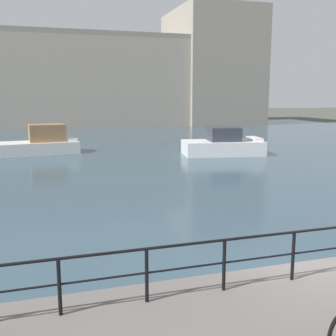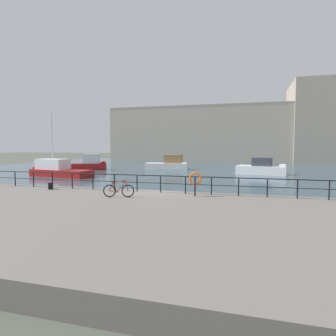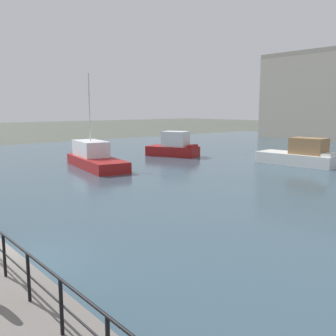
{
  "view_description": "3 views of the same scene",
  "coord_description": "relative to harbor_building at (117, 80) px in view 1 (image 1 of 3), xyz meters",
  "views": [
    {
      "loc": [
        -5.79,
        -7.68,
        4.59
      ],
      "look_at": [
        -1.71,
        5.48,
        2.12
      ],
      "focal_mm": 43.59,
      "sensor_mm": 36.0,
      "label": 1
    },
    {
      "loc": [
        5.92,
        -17.94,
        3.65
      ],
      "look_at": [
        -0.26,
        4.38,
        1.88
      ],
      "focal_mm": 30.98,
      "sensor_mm": 36.0,
      "label": 2
    },
    {
      "loc": [
        11.51,
        -3.38,
        4.76
      ],
      "look_at": [
        -0.21,
        6.43,
        2.37
      ],
      "focal_mm": 41.22,
      "sensor_mm": 36.0,
      "label": 3
    }
  ],
  "objects": [
    {
      "name": "harbor_building",
      "position": [
        0.0,
        0.0,
        0.0
      ],
      "size": [
        55.42,
        15.91,
        17.96
      ],
      "color": "#A89E8E",
      "rests_on": "ground_plane"
    },
    {
      "name": "moored_harbor_tender",
      "position": [
        2.0,
        -34.96,
        -6.17
      ],
      "size": [
        6.48,
        3.91,
        2.14
      ],
      "rotation": [
        0.0,
        0.0,
        -0.16
      ],
      "color": "white",
      "rests_on": "water_basin"
    },
    {
      "name": "moored_blue_motorboat",
      "position": [
        -11.7,
        -30.13,
        -6.13
      ],
      "size": [
        6.85,
        3.23,
        2.31
      ],
      "rotation": [
        0.0,
        0.0,
        0.09
      ],
      "color": "white",
      "rests_on": "water_basin"
    },
    {
      "name": "water_basin",
      "position": [
        -5.66,
        -25.88,
        -6.95
      ],
      "size": [
        80.0,
        60.0,
        0.01
      ],
      "primitive_type": "cube",
      "color": "#385160",
      "rests_on": "ground_plane"
    },
    {
      "name": "quay_railing",
      "position": [
        -5.77,
        -56.83,
        -5.47
      ],
      "size": [
        23.78,
        0.07,
        1.08
      ],
      "color": "black",
      "rests_on": "quay_promenade"
    },
    {
      "name": "ground_plane",
      "position": [
        -5.66,
        -56.08,
        -6.95
      ],
      "size": [
        240.0,
        240.0,
        0.0
      ],
      "primitive_type": "plane",
      "color": "#4C5147"
    }
  ]
}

